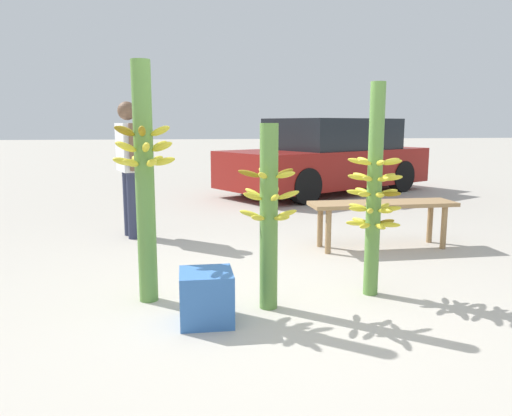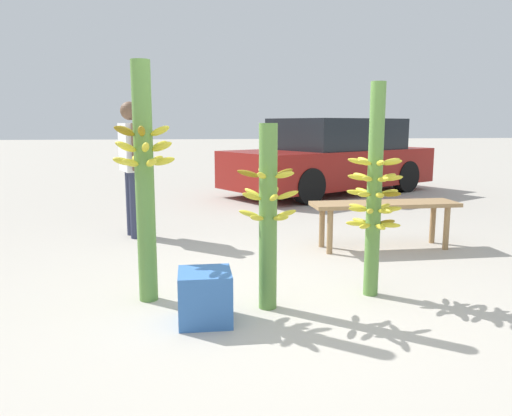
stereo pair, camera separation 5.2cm
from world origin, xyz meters
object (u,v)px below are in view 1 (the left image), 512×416
(banana_stalk_center, at_px, (269,215))
(banana_stalk_right, at_px, (374,192))
(parked_car, at_px, (328,158))
(produce_crate, at_px, (206,297))
(vendor_person, at_px, (129,159))
(market_bench, at_px, (382,209))
(banana_stalk_left, at_px, (145,178))

(banana_stalk_center, bearing_deg, banana_stalk_right, 11.66)
(parked_car, xyz_separation_m, produce_crate, (-2.60, -6.03, -0.50))
(banana_stalk_right, distance_m, vendor_person, 3.08)
(parked_car, bearing_deg, banana_stalk_right, 137.69)
(vendor_person, bearing_deg, market_bench, 52.25)
(vendor_person, distance_m, parked_car, 4.74)
(banana_stalk_left, distance_m, produce_crate, 0.98)
(banana_stalk_right, distance_m, parked_car, 5.81)
(vendor_person, xyz_separation_m, parked_car, (3.35, 3.35, -0.25))
(banana_stalk_left, xyz_separation_m, market_bench, (2.35, 1.28, -0.50))
(market_bench, xyz_separation_m, parked_car, (0.66, 4.27, 0.25))
(banana_stalk_right, relative_size, vendor_person, 1.04)
(banana_stalk_center, distance_m, vendor_person, 2.77)
(banana_stalk_left, height_order, banana_stalk_right, banana_stalk_left)
(banana_stalk_left, xyz_separation_m, parked_car, (3.01, 5.55, -0.25))
(banana_stalk_left, bearing_deg, parked_car, 61.55)
(vendor_person, relative_size, market_bench, 1.01)
(vendor_person, height_order, market_bench, vendor_person)
(vendor_person, relative_size, produce_crate, 4.47)
(banana_stalk_right, height_order, parked_car, banana_stalk_right)
(banana_stalk_center, xyz_separation_m, market_bench, (1.48, 1.56, -0.26))
(market_bench, bearing_deg, banana_stalk_right, -115.87)
(banana_stalk_center, distance_m, produce_crate, 0.71)
(market_bench, relative_size, produce_crate, 4.44)
(banana_stalk_left, relative_size, banana_stalk_center, 1.33)
(banana_stalk_center, xyz_separation_m, produce_crate, (-0.45, -0.20, -0.51))
(banana_stalk_center, bearing_deg, market_bench, 46.44)
(banana_stalk_right, bearing_deg, banana_stalk_left, 176.42)
(banana_stalk_right, xyz_separation_m, produce_crate, (-1.29, -0.38, -0.63))
(banana_stalk_center, relative_size, banana_stalk_right, 0.81)
(parked_car, distance_m, produce_crate, 6.59)
(banana_stalk_left, height_order, banana_stalk_center, banana_stalk_left)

